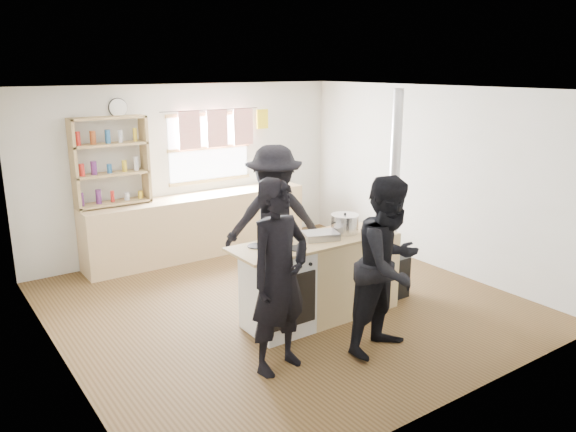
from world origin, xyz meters
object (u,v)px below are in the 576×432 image
object	(u,v)px
thermos	(265,177)
bread_board	(375,225)
stockpot_stove	(282,234)
person_near_right	(389,266)
roast_tray	(321,235)
flue_heater	(391,245)
skillet_greens	(278,249)
person_near_left	(279,277)
cooking_island	(322,278)
stockpot_counter	(345,224)
person_far	(274,220)

from	to	relation	value
thermos	bread_board	bearing A→B (deg)	-96.67
stockpot_stove	person_near_right	world-z (taller)	person_near_right
roast_tray	flue_heater	bearing A→B (deg)	0.88
skillet_greens	person_near_left	bearing A→B (deg)	-122.80
cooking_island	thermos	bearing A→B (deg)	69.62
thermos	skillet_greens	size ratio (longest dim) A/B	0.88
stockpot_stove	person_near_right	bearing A→B (deg)	-65.23
skillet_greens	stockpot_counter	world-z (taller)	stockpot_counter
flue_heater	cooking_island	bearing A→B (deg)	179.97
person_far	thermos	bearing A→B (deg)	-94.93
skillet_greens	person_far	world-z (taller)	person_far
thermos	bread_board	world-z (taller)	thermos
thermos	bread_board	xyz separation A→B (m)	(-0.33, -2.85, -0.07)
stockpot_stove	flue_heater	bearing A→B (deg)	-5.15
skillet_greens	person_near_left	distance (m)	0.63
bread_board	person_near_left	xyz separation A→B (m)	(-1.70, -0.57, -0.08)
bread_board	person_far	world-z (taller)	person_far
stockpot_counter	bread_board	distance (m)	0.38
thermos	person_near_right	xyz separation A→B (m)	(-0.96, -3.73, -0.17)
roast_tray	bread_board	distance (m)	0.74
stockpot_stove	person_far	bearing A→B (deg)	62.16
cooking_island	person_near_right	size ratio (longest dim) A/B	1.12
flue_heater	person_near_left	bearing A→B (deg)	-162.59
person_far	stockpot_counter	bearing A→B (deg)	136.18
thermos	cooking_island	world-z (taller)	thermos
flue_heater	person_near_right	size ratio (longest dim) A/B	1.42
stockpot_stove	roast_tray	bearing A→B (deg)	-20.89
stockpot_stove	person_near_right	distance (m)	1.21
skillet_greens	roast_tray	size ratio (longest dim) A/B	0.77
bread_board	flue_heater	world-z (taller)	flue_heater
roast_tray	person_near_right	distance (m)	0.95
roast_tray	skillet_greens	bearing A→B (deg)	-170.37
skillet_greens	stockpot_stove	size ratio (longest dim) A/B	1.36
skillet_greens	stockpot_stove	world-z (taller)	stockpot_stove
skillet_greens	bread_board	world-z (taller)	bread_board
thermos	roast_tray	world-z (taller)	thermos
thermos	person_far	distance (m)	2.14
cooking_island	bread_board	xyz separation A→B (m)	(0.70, -0.08, 0.51)
roast_tray	person_far	world-z (taller)	person_far
skillet_greens	flue_heater	size ratio (longest dim) A/B	0.13
stockpot_counter	person_far	xyz separation A→B (m)	(-0.35, 0.90, -0.11)
thermos	flue_heater	size ratio (longest dim) A/B	0.12
skillet_greens	flue_heater	world-z (taller)	flue_heater
skillet_greens	stockpot_stove	xyz separation A→B (m)	(0.23, 0.26, 0.06)
thermos	roast_tray	bearing A→B (deg)	-110.97
thermos	stockpot_counter	world-z (taller)	thermos
cooking_island	person_near_right	distance (m)	1.04
cooking_island	person_near_left	size ratio (longest dim) A/B	1.09
thermos	person_near_left	world-z (taller)	person_near_left
roast_tray	bread_board	world-z (taller)	bread_board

